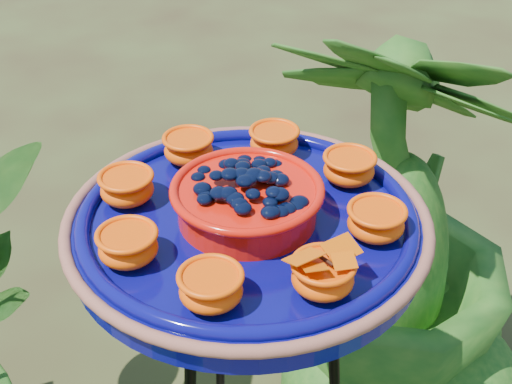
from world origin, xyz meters
The scene contains 2 objects.
feeder_dish centered at (0.08, 0.04, 1.03)m, with size 0.52×0.52×0.12m.
shrub_back_right centered at (0.61, 0.49, 0.55)m, with size 0.62×0.62×1.11m, color #154A13.
Camera 1 is at (-0.17, -0.73, 1.62)m, focal length 50.00 mm.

